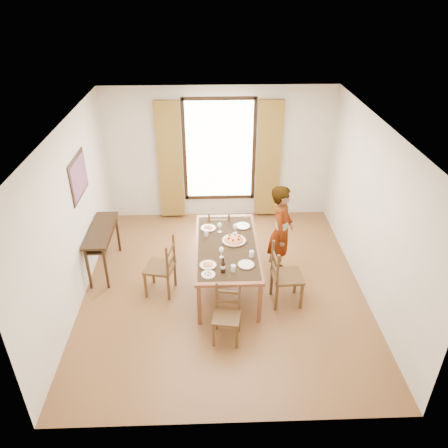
{
  "coord_description": "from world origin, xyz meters",
  "views": [
    {
      "loc": [
        -0.2,
        -5.69,
        4.53
      ],
      "look_at": [
        0.02,
        0.35,
        1.0
      ],
      "focal_mm": 35.0,
      "sensor_mm": 36.0,
      "label": 1
    }
  ],
  "objects_px": {
    "console_table": "(102,235)",
    "dining_table": "(227,248)",
    "pasta_platter": "(234,239)",
    "man": "(281,232)"
  },
  "relations": [
    {
      "from": "console_table",
      "to": "dining_table",
      "type": "distance_m",
      "value": 2.14
    },
    {
      "from": "console_table",
      "to": "dining_table",
      "type": "height_order",
      "value": "console_table"
    },
    {
      "from": "man",
      "to": "console_table",
      "type": "bearing_deg",
      "value": 102.09
    },
    {
      "from": "man",
      "to": "pasta_platter",
      "type": "relative_size",
      "value": 4.1
    },
    {
      "from": "dining_table",
      "to": "pasta_platter",
      "type": "xyz_separation_m",
      "value": [
        0.12,
        0.11,
        0.11
      ]
    },
    {
      "from": "console_table",
      "to": "dining_table",
      "type": "relative_size",
      "value": 0.6
    },
    {
      "from": "console_table",
      "to": "man",
      "type": "bearing_deg",
      "value": -4.4
    },
    {
      "from": "dining_table",
      "to": "man",
      "type": "height_order",
      "value": "man"
    },
    {
      "from": "dining_table",
      "to": "man",
      "type": "distance_m",
      "value": 0.95
    },
    {
      "from": "console_table",
      "to": "man",
      "type": "xyz_separation_m",
      "value": [
        2.98,
        -0.23,
        0.14
      ]
    }
  ]
}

